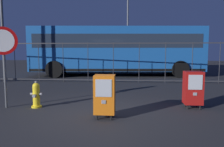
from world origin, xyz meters
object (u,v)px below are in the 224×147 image
stop_sign (3,50)px  newspaper_box_primary (193,88)px  bus_near (117,49)px  newspaper_box_secondary (105,94)px  street_light_near_left (128,25)px  traffic_cone (104,87)px  fire_hydrant (36,95)px  bus_far (119,49)px

stop_sign → newspaper_box_primary: bearing=4.2°
bus_near → stop_sign: bearing=-112.4°
newspaper_box_secondary → street_light_near_left: bearing=88.6°
newspaper_box_secondary → traffic_cone: (-0.34, 2.84, -0.31)m
fire_hydrant → bus_far: 12.25m
bus_near → newspaper_box_secondary: bearing=-93.2°
fire_hydrant → newspaper_box_secondary: newspaper_box_secondary is taller
newspaper_box_secondary → stop_sign: (-2.85, 0.72, 1.03)m
stop_sign → traffic_cone: 3.55m
fire_hydrant → street_light_near_left: size_ratio=0.12×
fire_hydrant → street_light_near_left: street_light_near_left is taller
newspaper_box_primary → stop_sign: bearing=-175.8°
traffic_cone → street_light_near_left: bearing=86.5°
fire_hydrant → stop_sign: 1.51m
traffic_cone → bus_near: size_ratio=0.05×
newspaper_box_primary → newspaper_box_secondary: same height
bus_near → bus_far: 3.93m
fire_hydrant → traffic_cone: fire_hydrant is taller
bus_far → traffic_cone: bearing=-97.8°
newspaper_box_secondary → bus_near: bus_near is taller
newspaper_box_primary → bus_far: size_ratio=0.09×
bus_near → street_light_near_left: (0.61, 5.10, 2.06)m
bus_near → traffic_cone: bearing=-95.6°
fire_hydrant → traffic_cone: (1.68, 2.02, -0.09)m
stop_sign → fire_hydrant: bearing=6.6°
newspaper_box_primary → bus_near: 8.33m
stop_sign → bus_far: (2.53, 12.15, 0.11)m
street_light_near_left → fire_hydrant: bearing=-100.2°
bus_far → street_light_near_left: size_ratio=1.67×
newspaper_box_secondary → bus_near: bearing=91.7°
newspaper_box_secondary → traffic_cone: size_ratio=1.92×
street_light_near_left → traffic_cone: bearing=-93.5°
newspaper_box_secondary → stop_sign: 3.12m
bus_far → newspaper_box_primary: bearing=-85.1°
stop_sign → bus_far: bearing=78.2°
bus_near → bus_far: size_ratio=0.99×
fire_hydrant → street_light_near_left: (2.37, 13.23, 3.42)m
bus_far → street_light_near_left: (0.68, 1.18, 2.06)m
fire_hydrant → newspaper_box_secondary: (2.02, -0.82, 0.22)m
fire_hydrant → stop_sign: bearing=-173.4°
newspaper_box_secondary → stop_sign: stop_sign is taller
stop_sign → bus_far: bus_far is taller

